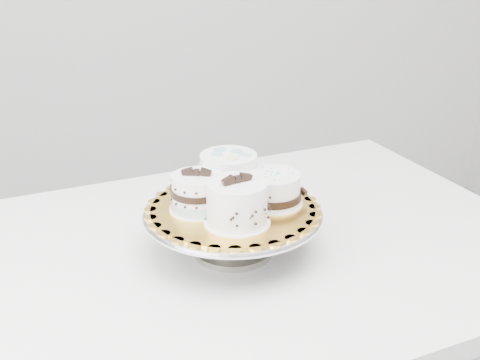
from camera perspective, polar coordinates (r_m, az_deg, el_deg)
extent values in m
cube|color=white|center=(1.18, -0.95, -7.14)|extent=(1.35, 1.01, 0.04)
cube|color=white|center=(1.89, 10.75, -8.29)|extent=(0.06, 0.06, 0.71)
cylinder|color=gray|center=(1.15, -0.67, -6.56)|extent=(0.15, 0.15, 0.01)
cylinder|color=gray|center=(1.13, -0.68, -5.06)|extent=(0.10, 0.10, 0.08)
cylinder|color=silver|center=(1.11, -0.69, -3.03)|extent=(0.32, 0.32, 0.01)
cylinder|color=silver|center=(1.11, -0.69, -3.15)|extent=(0.33, 0.33, 0.00)
cylinder|color=gold|center=(1.11, -0.69, -2.72)|extent=(0.32, 0.32, 0.00)
cylinder|color=white|center=(1.05, -0.28, -4.00)|extent=(0.12, 0.12, 0.00)
cylinder|color=white|center=(1.04, -0.29, -2.11)|extent=(0.13, 0.13, 0.07)
cylinder|color=white|center=(1.10, -4.03, -2.71)|extent=(0.10, 0.10, 0.00)
cylinder|color=white|center=(1.09, -4.08, -1.11)|extent=(0.12, 0.12, 0.06)
cylinder|color=#9EBFC8|center=(1.10, -4.05, -2.21)|extent=(0.10, 0.10, 0.02)
cylinder|color=black|center=(1.09, -4.08, -0.98)|extent=(0.10, 0.10, 0.01)
cylinder|color=white|center=(1.17, -1.08, -1.14)|extent=(0.12, 0.12, 0.00)
cylinder|color=white|center=(1.15, -1.09, 0.65)|extent=(0.12, 0.12, 0.08)
cylinder|color=white|center=(1.13, 3.10, -2.10)|extent=(0.11, 0.11, 0.00)
cylinder|color=white|center=(1.12, 3.13, -0.75)|extent=(0.13, 0.13, 0.06)
cylinder|color=black|center=(1.12, 3.11, -1.38)|extent=(0.11, 0.11, 0.01)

